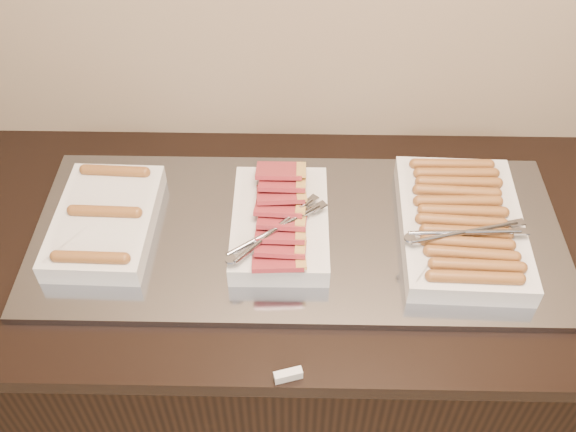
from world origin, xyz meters
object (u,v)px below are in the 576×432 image
(dish_center, at_px, (280,222))
(dish_right, at_px, (461,224))
(warming_tray, at_px, (298,234))
(counter, at_px, (286,342))
(dish_left, at_px, (105,220))

(dish_center, xyz_separation_m, dish_right, (0.40, 0.00, -0.00))
(warming_tray, relative_size, dish_center, 3.50)
(counter, relative_size, dish_left, 6.26)
(dish_left, bearing_deg, warming_tray, 1.33)
(dish_left, bearing_deg, dish_right, 1.11)
(counter, distance_m, dish_right, 0.64)
(dish_center, bearing_deg, dish_right, -0.11)
(dish_right, bearing_deg, warming_tray, -178.68)
(dish_left, height_order, dish_center, dish_center)
(warming_tray, bearing_deg, dish_right, -0.48)
(dish_right, bearing_deg, counter, -178.64)
(counter, xyz_separation_m, dish_left, (-0.41, -0.00, 0.50))
(counter, distance_m, dish_left, 0.64)
(dish_right, bearing_deg, dish_left, -178.41)
(dish_left, relative_size, dish_center, 0.96)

